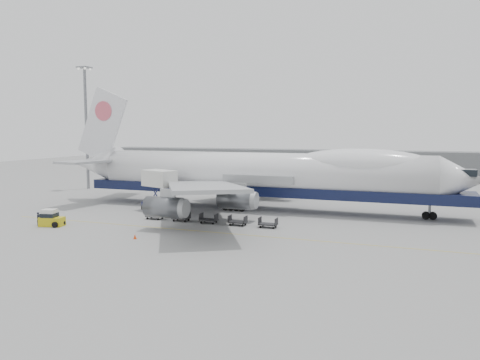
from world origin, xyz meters
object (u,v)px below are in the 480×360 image
at_px(baggage_tug, 51,219).
at_px(ground_worker, 39,219).
at_px(airliner, 263,174).
at_px(catering_truck, 160,188).

relative_size(baggage_tug, ground_worker, 1.90).
xyz_separation_m(airliner, catering_truck, (-14.60, -6.49, -2.16)).
xyz_separation_m(airliner, baggage_tug, (-21.75, -21.89, -4.65)).
xyz_separation_m(catering_truck, ground_worker, (-9.03, -15.57, -2.61)).
bearing_deg(baggage_tug, airliner, 32.68).
distance_m(catering_truck, ground_worker, 18.18).
distance_m(airliner, catering_truck, 16.12).
bearing_deg(airliner, catering_truck, -156.01).
bearing_deg(catering_truck, baggage_tug, -94.79).
bearing_deg(catering_truck, airliner, 44.11).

